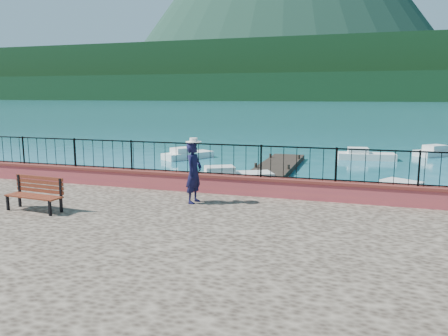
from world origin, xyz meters
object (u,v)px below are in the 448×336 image
Objects in this scene: boat_0 at (232,174)px; boat_1 at (416,192)px; boat_3 at (188,153)px; boat_4 at (366,153)px; person at (194,173)px; boat_5 at (441,150)px; park_bench at (35,201)px.

boat_0 is 0.98× the size of boat_1.
boat_3 is at bearing 99.57° from boat_0.
boat_1 is 11.77m from boat_4.
person reaches higher than boat_5.
boat_0 is 0.97× the size of boat_5.
boat_5 is at bearing 110.61° from boat_1.
boat_5 is at bearing 21.85° from boat_0.
boat_3 is at bearing 160.32° from boat_5.
park_bench is 0.45× the size of boat_4.
boat_0 is 8.35m from boat_3.
boat_3 is 17.85m from boat_5.
boat_5 is (13.61, 24.55, -1.08)m from park_bench.
boat_3 is (-5.05, 6.65, 0.00)m from boat_0.
boat_4 and boat_5 have the same top height.
boat_1 is (10.36, 9.31, -1.08)m from park_bench.
boat_0 and boat_1 have the same top height.
park_bench is 22.65m from boat_4.
boat_5 is at bearing 28.58° from boat_4.
boat_0 is 1.11× the size of boat_4.
boat_4 is (11.46, 3.18, 0.00)m from boat_3.
boat_0 is at bearing 16.18° from person.
boat_4 is 0.88× the size of boat_5.
boat_3 is 11.89m from boat_4.
park_bench is 0.41× the size of boat_0.
boat_3 is at bearing 104.29° from park_bench.
boat_5 is (11.47, 13.42, 0.00)m from boat_0.
person is at bearing -107.87° from boat_0.
park_bench is at bearing -160.98° from boat_5.
park_bench is at bearing -128.56° from boat_0.
boat_1 is (8.21, -1.81, 0.00)m from boat_0.
boat_0 is at bearing -108.90° from boat_3.
boat_0 and boat_5 have the same top height.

